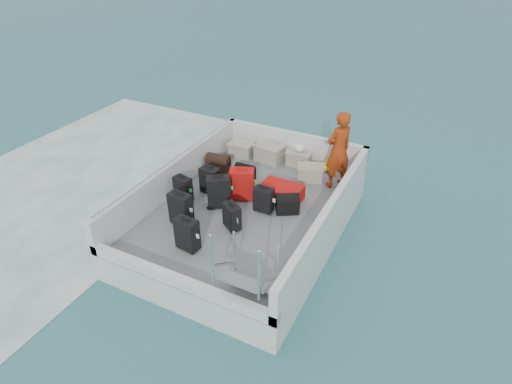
# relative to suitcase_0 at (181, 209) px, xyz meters

# --- Properties ---
(ground) EXTENTS (160.00, 160.00, 0.00)m
(ground) POSITION_rel_suitcase_0_xyz_m (0.89, 1.03, -0.96)
(ground) COLOR #1C5A63
(ground) RESTS_ON ground
(wake_foam) EXTENTS (10.00, 10.00, 0.00)m
(wake_foam) POSITION_rel_suitcase_0_xyz_m (-3.91, 1.03, -0.96)
(wake_foam) COLOR white
(wake_foam) RESTS_ON ground
(ferry_hull) EXTENTS (3.60, 5.00, 0.60)m
(ferry_hull) POSITION_rel_suitcase_0_xyz_m (0.89, 1.03, -0.66)
(ferry_hull) COLOR silver
(ferry_hull) RESTS_ON ground
(deck) EXTENTS (3.30, 4.70, 0.02)m
(deck) POSITION_rel_suitcase_0_xyz_m (0.89, 1.03, -0.35)
(deck) COLOR slate
(deck) RESTS_ON ferry_hull
(deck_fittings) EXTENTS (3.60, 5.00, 0.90)m
(deck_fittings) POSITION_rel_suitcase_0_xyz_m (1.23, 0.71, 0.03)
(deck_fittings) COLOR silver
(deck_fittings) RESTS_ON deck
(suitcase_0) EXTENTS (0.46, 0.29, 0.68)m
(suitcase_0) POSITION_rel_suitcase_0_xyz_m (0.00, 0.00, 0.00)
(suitcase_0) COLOR black
(suitcase_0) RESTS_ON deck
(suitcase_1) EXTENTS (0.41, 0.28, 0.56)m
(suitcase_1) POSITION_rel_suitcase_0_xyz_m (-0.43, 0.68, -0.06)
(suitcase_1) COLOR black
(suitcase_1) RESTS_ON deck
(suitcase_2) EXTENTS (0.41, 0.25, 0.58)m
(suitcase_2) POSITION_rel_suitcase_0_xyz_m (-0.12, 1.23, -0.05)
(suitcase_2) COLOR black
(suitcase_2) RESTS_ON deck
(suitcase_3) EXTENTS (0.44, 0.29, 0.63)m
(suitcase_3) POSITION_rel_suitcase_0_xyz_m (0.53, -0.56, -0.02)
(suitcase_3) COLOR black
(suitcase_3) RESTS_ON deck
(suitcase_4) EXTENTS (0.54, 0.49, 0.68)m
(suitcase_4) POSITION_rel_suitcase_0_xyz_m (0.33, 0.84, 0.00)
(suitcase_4) COLOR black
(suitcase_4) RESTS_ON deck
(suitcase_5) EXTENTS (0.57, 0.47, 0.69)m
(suitcase_5) POSITION_rel_suitcase_0_xyz_m (0.61, 1.32, 0.00)
(suitcase_5) COLOR #B8140E
(suitcase_5) RESTS_ON deck
(suitcase_6) EXTENTS (0.43, 0.39, 0.52)m
(suitcase_6) POSITION_rel_suitcase_0_xyz_m (0.93, 0.32, -0.08)
(suitcase_6) COLOR black
(suitcase_6) RESTS_ON deck
(suitcase_7) EXTENTS (0.38, 0.22, 0.54)m
(suitcase_7) POSITION_rel_suitcase_0_xyz_m (1.22, 1.10, -0.07)
(suitcase_7) COLOR black
(suitcase_7) RESTS_ON deck
(suitcase_8) EXTENTS (0.87, 0.59, 0.34)m
(suitcase_8) POSITION_rel_suitcase_0_xyz_m (1.36, 1.65, -0.17)
(suitcase_8) COLOR #B8140E
(suitcase_8) RESTS_ON deck
(duffel_0) EXTENTS (0.57, 0.37, 0.32)m
(duffel_0) POSITION_rel_suitcase_0_xyz_m (-0.46, 2.12, -0.18)
(duffel_0) COLOR black
(duffel_0) RESTS_ON deck
(duffel_1) EXTENTS (0.43, 0.31, 0.32)m
(duffel_1) POSITION_rel_suitcase_0_xyz_m (0.32, 1.98, -0.18)
(duffel_1) COLOR black
(duffel_1) RESTS_ON deck
(duffel_2) EXTENTS (0.55, 0.49, 0.32)m
(duffel_2) POSITION_rel_suitcase_0_xyz_m (1.65, 1.29, -0.18)
(duffel_2) COLOR black
(duffel_2) RESTS_ON deck
(crate_0) EXTENTS (0.57, 0.41, 0.33)m
(crate_0) POSITION_rel_suitcase_0_xyz_m (-0.32, 2.99, -0.17)
(crate_0) COLOR #ABA395
(crate_0) RESTS_ON deck
(crate_1) EXTENTS (0.70, 0.53, 0.39)m
(crate_1) POSITION_rel_suitcase_0_xyz_m (0.41, 3.09, -0.14)
(crate_1) COLOR #ABA395
(crate_1) RESTS_ON deck
(crate_2) EXTENTS (0.59, 0.44, 0.33)m
(crate_2) POSITION_rel_suitcase_0_xyz_m (1.13, 3.23, -0.17)
(crate_2) COLOR #ABA395
(crate_2) RESTS_ON deck
(crate_3) EXTENTS (0.64, 0.54, 0.33)m
(crate_3) POSITION_rel_suitcase_0_xyz_m (1.61, 2.68, -0.17)
(crate_3) COLOR #ABA395
(crate_3) RESTS_ON deck
(yellow_bag) EXTENTS (0.28, 0.26, 0.22)m
(yellow_bag) POSITION_rel_suitcase_0_xyz_m (1.79, 3.23, -0.23)
(yellow_bag) COLOR yellow
(yellow_bag) RESTS_ON deck
(white_bag) EXTENTS (0.24, 0.24, 0.18)m
(white_bag) POSITION_rel_suitcase_0_xyz_m (1.13, 3.23, 0.09)
(white_bag) COLOR white
(white_bag) RESTS_ON crate_2
(passenger) EXTENTS (0.70, 0.76, 1.73)m
(passenger) POSITION_rel_suitcase_0_xyz_m (2.19, 2.71, 0.53)
(passenger) COLOR #D04113
(passenger) RESTS_ON deck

